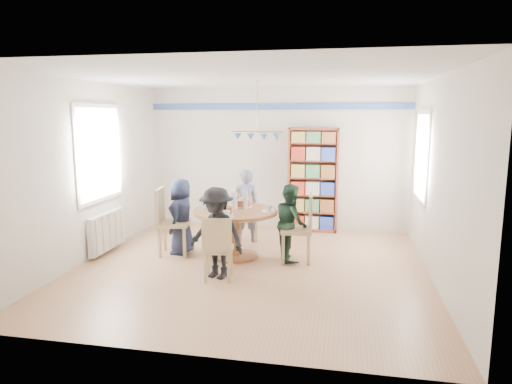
% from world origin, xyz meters
% --- Properties ---
extents(ground, '(5.00, 5.00, 0.00)m').
position_xyz_m(ground, '(0.00, 0.00, 0.00)').
color(ground, '#AB7E5A').
extents(room_shell, '(5.00, 5.00, 5.00)m').
position_xyz_m(room_shell, '(-0.26, 0.87, 1.65)').
color(room_shell, white).
rests_on(room_shell, ground).
extents(radiator, '(0.12, 1.00, 0.60)m').
position_xyz_m(radiator, '(-2.42, 0.30, 0.35)').
color(radiator, silver).
rests_on(radiator, ground).
extents(dining_table, '(1.30, 1.30, 0.75)m').
position_xyz_m(dining_table, '(-0.33, 0.45, 0.56)').
color(dining_table, brown).
rests_on(dining_table, ground).
extents(chair_left, '(0.54, 0.54, 1.06)m').
position_xyz_m(chair_left, '(-1.41, 0.39, 0.58)').
color(chair_left, tan).
rests_on(chair_left, ground).
extents(chair_right, '(0.50, 0.50, 1.04)m').
position_xyz_m(chair_right, '(0.70, 0.42, 0.57)').
color(chair_right, tan).
rests_on(chair_right, ground).
extents(chair_far, '(0.46, 0.46, 0.85)m').
position_xyz_m(chair_far, '(-0.39, 1.50, 0.47)').
color(chair_far, tan).
rests_on(chair_far, ground).
extents(chair_near, '(0.45, 0.45, 0.88)m').
position_xyz_m(chair_near, '(-0.32, -0.60, 0.48)').
color(chair_near, tan).
rests_on(chair_near, ground).
extents(person_left, '(0.40, 0.60, 1.21)m').
position_xyz_m(person_left, '(-1.22, 0.49, 0.60)').
color(person_left, '#171E33').
rests_on(person_left, ground).
extents(person_right, '(0.62, 0.69, 1.18)m').
position_xyz_m(person_right, '(0.52, 0.47, 0.59)').
color(person_right, '#183021').
rests_on(person_right, ground).
extents(person_far, '(0.54, 0.44, 1.28)m').
position_xyz_m(person_far, '(-0.37, 1.33, 0.64)').
color(person_far, gray).
rests_on(person_far, ground).
extents(person_near, '(0.91, 0.68, 1.25)m').
position_xyz_m(person_near, '(-0.37, -0.48, 0.62)').
color(person_near, black).
rests_on(person_near, ground).
extents(bookshelf, '(0.93, 0.28, 1.95)m').
position_xyz_m(bookshelf, '(0.72, 2.34, 0.96)').
color(bookshelf, brown).
rests_on(bookshelf, ground).
extents(tableware, '(1.25, 1.25, 0.33)m').
position_xyz_m(tableware, '(-0.36, 0.47, 0.82)').
color(tableware, white).
rests_on(tableware, dining_table).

